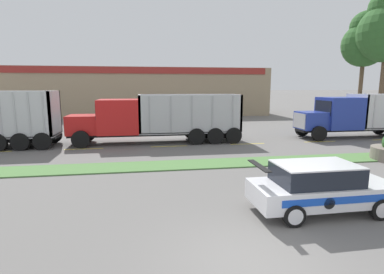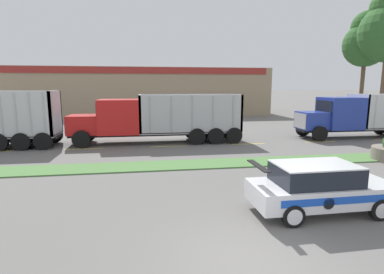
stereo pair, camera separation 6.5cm
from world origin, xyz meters
name	(u,v)px [view 2 (the right image)]	position (x,y,z in m)	size (l,w,h in m)	color
ground_plane	(250,263)	(0.00, 0.00, 0.00)	(600.00, 600.00, 0.00)	slate
grass_verge	(192,164)	(0.00, 8.58, 0.03)	(120.00, 1.86, 0.06)	#517F42
centre_line_3	(84,149)	(-6.13, 13.51, 0.00)	(2.40, 0.14, 0.01)	yellow
centre_line_4	(170,146)	(-0.73, 13.51, 0.00)	(2.40, 0.14, 0.01)	yellow
centre_line_5	(248,144)	(4.67, 13.51, 0.00)	(2.40, 0.14, 0.01)	yellow
centre_line_6	(321,142)	(10.07, 13.51, 0.00)	(2.40, 0.14, 0.01)	yellow
dump_truck_mid	(355,117)	(13.69, 14.87, 1.60)	(10.95, 2.65, 3.41)	black
dump_truck_trail	(142,120)	(-2.49, 15.03, 1.58)	(11.77, 2.73, 3.34)	black
rally_car	(319,187)	(3.06, 2.36, 0.81)	(4.44, 1.93, 1.60)	white
store_building_backdrop	(139,92)	(-3.14, 38.45, 3.16)	(35.15, 12.10, 6.32)	#9E896B
tree_behind_centre	(366,41)	(21.23, 24.12, 8.74)	(4.66, 4.66, 11.81)	brown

